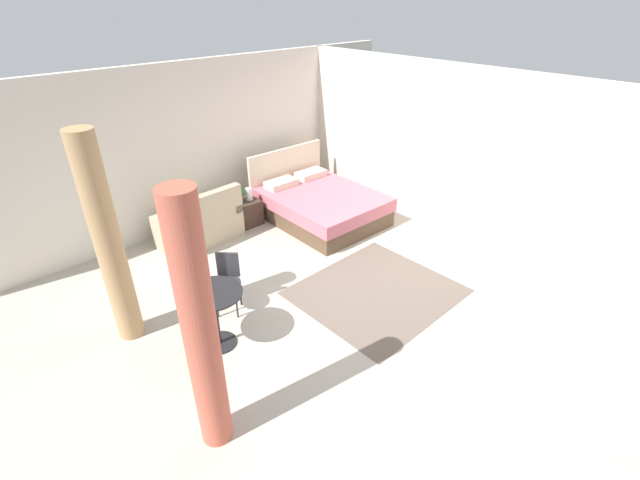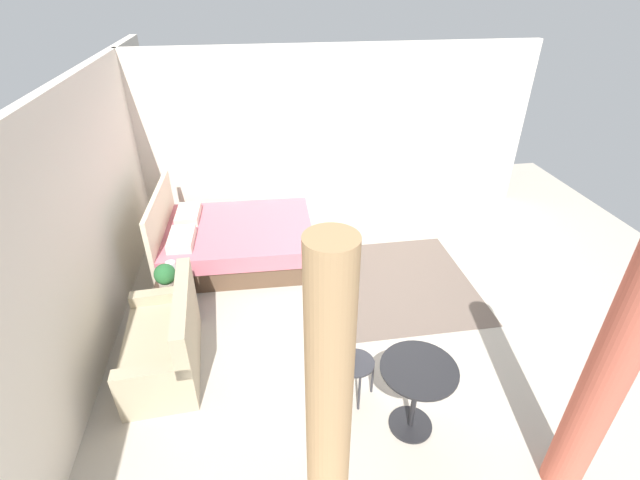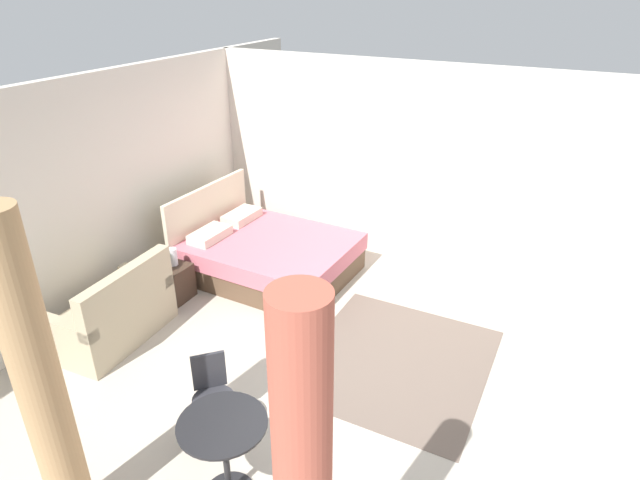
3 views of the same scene
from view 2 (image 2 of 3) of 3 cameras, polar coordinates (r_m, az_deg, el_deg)
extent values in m
cube|color=#B2A899|center=(5.77, 7.20, -8.23)|extent=(8.38, 9.39, 0.02)
cube|color=silver|center=(5.15, -28.31, 1.04)|extent=(8.38, 0.12, 2.73)
cube|color=silver|center=(7.44, 2.36, 13.43)|extent=(0.12, 6.39, 2.73)
cube|color=#66564C|center=(6.18, 10.33, -5.35)|extent=(2.06, 1.86, 0.01)
cube|color=brown|center=(6.63, -10.07, -1.11)|extent=(1.67, 2.08, 0.29)
cube|color=#C66675|center=(6.50, -10.28, 0.83)|extent=(1.71, 2.12, 0.23)
cube|color=beige|center=(6.58, -19.48, 1.29)|extent=(1.67, 0.11, 1.09)
cube|color=beige|center=(6.20, -17.29, 0.14)|extent=(0.59, 0.34, 0.12)
cube|color=beige|center=(6.81, -16.49, 3.19)|extent=(0.59, 0.34, 0.12)
cube|color=tan|center=(5.08, -19.43, -13.26)|extent=(1.34, 0.78, 0.44)
cube|color=tan|center=(4.74, -17.01, -8.96)|extent=(1.31, 0.21, 0.49)
cube|color=tan|center=(5.35, -19.45, -6.75)|extent=(0.18, 0.71, 0.13)
cube|color=tan|center=(4.48, -20.70, -15.78)|extent=(0.18, 0.71, 0.13)
cube|color=#38281E|center=(5.74, -18.02, -7.06)|extent=(0.53, 0.40, 0.45)
cylinder|color=tan|center=(5.51, -18.95, -5.46)|extent=(0.18, 0.18, 0.10)
sphere|color=#235B2D|center=(5.42, -19.23, -4.14)|extent=(0.25, 0.25, 0.25)
cylinder|color=silver|center=(5.64, -18.45, -3.64)|extent=(0.12, 0.12, 0.22)
cylinder|color=black|center=(4.57, 11.46, -22.10)|extent=(0.40, 0.40, 0.02)
cylinder|color=black|center=(4.30, 11.98, -19.24)|extent=(0.05, 0.05, 0.73)
cylinder|color=black|center=(4.02, 12.58, -15.81)|extent=(0.67, 0.67, 0.02)
cylinder|color=#2D2D33|center=(4.46, 5.03, -18.99)|extent=(0.02, 0.02, 0.43)
cylinder|color=#2D2D33|center=(4.61, 6.73, -16.97)|extent=(0.02, 0.02, 0.43)
cylinder|color=#2D2D33|center=(4.55, 2.17, -17.62)|extent=(0.02, 0.02, 0.43)
cylinder|color=#2D2D33|center=(4.69, 3.95, -15.70)|extent=(0.02, 0.02, 0.43)
cylinder|color=#2D2D33|center=(4.41, 4.59, -15.38)|extent=(0.51, 0.51, 0.02)
cube|color=#2D2D33|center=(4.33, 2.92, -12.87)|extent=(0.23, 0.22, 0.35)
cylinder|color=#C15B47|center=(3.77, 33.01, -13.99)|extent=(0.29, 0.29, 2.53)
cylinder|color=tan|center=(3.00, 1.13, -20.84)|extent=(0.29, 0.29, 2.53)
camera|label=1|loc=(5.02, 76.30, 8.95)|focal=24.89mm
camera|label=3|loc=(3.22, 79.39, 7.14)|focal=30.30mm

